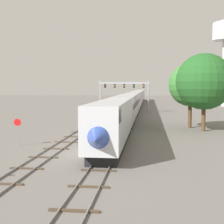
# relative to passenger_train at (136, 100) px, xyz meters

# --- Properties ---
(ground_plane) EXTENTS (400.00, 400.00, 0.00)m
(ground_plane) POSITION_rel_passenger_train_xyz_m (-2.00, -60.75, -2.61)
(ground_plane) COLOR slate
(track_main) EXTENTS (2.60, 200.00, 0.16)m
(track_main) POSITION_rel_passenger_train_xyz_m (0.00, -0.75, -2.54)
(track_main) COLOR slate
(track_main) RESTS_ON ground
(track_near) EXTENTS (2.60, 160.00, 0.16)m
(track_near) POSITION_rel_passenger_train_xyz_m (-5.50, -20.75, -2.54)
(track_near) COLOR slate
(track_near) RESTS_ON ground
(passenger_train) EXTENTS (3.04, 133.87, 4.80)m
(passenger_train) POSITION_rel_passenger_train_xyz_m (0.00, 0.00, 0.00)
(passenger_train) COLOR silver
(passenger_train) RESTS_ON ground
(signal_gantry) EXTENTS (12.10, 0.49, 7.67)m
(signal_gantry) POSITION_rel_passenger_train_xyz_m (-2.25, -11.46, 3.04)
(signal_gantry) COLOR #999BA0
(signal_gantry) RESTS_ON ground
(stop_sign) EXTENTS (0.76, 0.08, 2.88)m
(stop_sign) POSITION_rel_passenger_train_xyz_m (-10.00, -57.41, -0.74)
(stop_sign) COLOR gray
(stop_sign) RESTS_ON ground
(trackside_tree_left) EXTENTS (7.85, 7.85, 10.85)m
(trackside_tree_left) POSITION_rel_passenger_train_xyz_m (11.27, -43.33, 4.30)
(trackside_tree_left) COLOR brown
(trackside_tree_left) RESTS_ON ground
(trackside_tree_mid) EXTENTS (6.48, 6.48, 9.74)m
(trackside_tree_mid) POSITION_rel_passenger_train_xyz_m (9.84, -39.69, 3.87)
(trackside_tree_mid) COLOR brown
(trackside_tree_mid) RESTS_ON ground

